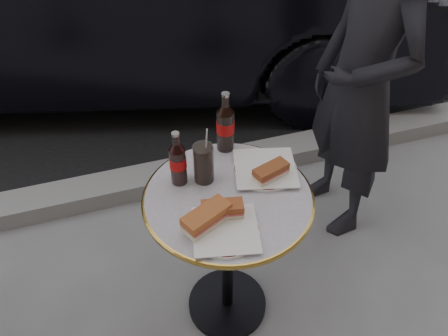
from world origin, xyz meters
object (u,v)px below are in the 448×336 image
object	(u,v)px
plate_right	(265,169)
pedestrian	(361,87)
plate_left	(226,231)
cola_bottle_left	(178,158)
bistro_table	(228,257)
cola_glass	(204,163)
cola_bottle_right	(225,122)

from	to	relation	value
plate_right	pedestrian	distance (m)	0.67
plate_left	plate_right	distance (m)	0.34
plate_right	cola_bottle_left	bearing A→B (deg)	172.35
bistro_table	plate_right	bearing A→B (deg)	24.94
plate_left	pedestrian	size ratio (longest dim) A/B	0.14
bistro_table	cola_bottle_left	bearing A→B (deg)	140.18
cola_bottle_left	plate_right	bearing A→B (deg)	-7.65
cola_bottle_left	cola_glass	bearing A→B (deg)	-11.25
plate_right	cola_glass	bearing A→B (deg)	173.75
bistro_table	cola_bottle_left	xyz separation A→B (m)	(-0.15, 0.12, 0.48)
plate_right	cola_glass	world-z (taller)	cola_glass
bistro_table	plate_left	xyz separation A→B (m)	(-0.06, -0.16, 0.37)
plate_left	pedestrian	xyz separation A→B (m)	(0.82, 0.56, 0.07)
cola_glass	plate_left	bearing A→B (deg)	-90.64
plate_right	cola_bottle_left	world-z (taller)	cola_bottle_left
cola_bottle_left	plate_left	bearing A→B (deg)	-73.15
plate_right	cola_bottle_right	size ratio (longest dim) A/B	0.94
plate_right	bistro_table	bearing A→B (deg)	-155.06
pedestrian	plate_left	bearing A→B (deg)	-60.97
pedestrian	cola_bottle_right	bearing A→B (deg)	-83.91
plate_right	cola_bottle_right	distance (m)	0.24
cola_bottle_right	pedestrian	xyz separation A→B (m)	(0.69, 0.14, -0.05)
bistro_table	cola_glass	size ratio (longest dim) A/B	4.66
plate_right	cola_glass	size ratio (longest dim) A/B	1.54
bistro_table	cola_glass	distance (m)	0.46
plate_right	pedestrian	bearing A→B (deg)	28.12
pedestrian	cola_glass	bearing A→B (deg)	-75.67
pedestrian	cola_bottle_left	bearing A→B (deg)	-78.48
plate_left	cola_glass	world-z (taller)	cola_glass
bistro_table	plate_left	world-z (taller)	plate_left
cola_bottle_right	cola_glass	distance (m)	0.21
cola_glass	cola_bottle_left	bearing A→B (deg)	168.75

